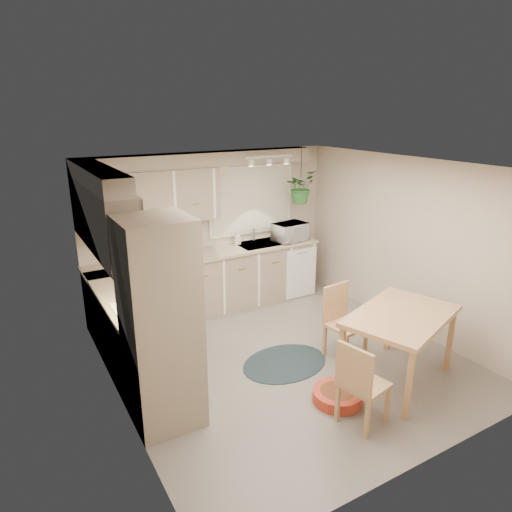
% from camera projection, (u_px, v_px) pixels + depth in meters
% --- Properties ---
extents(floor, '(4.20, 4.20, 0.00)m').
position_uv_depth(floor, '(284.00, 358.00, 5.75)').
color(floor, slate).
rests_on(floor, ground).
extents(ceiling, '(4.20, 4.20, 0.00)m').
position_uv_depth(ceiling, '(289.00, 166.00, 5.00)').
color(ceiling, white).
rests_on(ceiling, wall_back).
extents(wall_back, '(4.00, 0.04, 2.40)m').
position_uv_depth(wall_back, '(212.00, 229.00, 7.11)').
color(wall_back, '#B6A997').
rests_on(wall_back, floor).
extents(wall_front, '(4.00, 0.04, 2.40)m').
position_uv_depth(wall_front, '(432.00, 346.00, 3.65)').
color(wall_front, '#B6A997').
rests_on(wall_front, floor).
extents(wall_left, '(0.04, 4.20, 2.40)m').
position_uv_depth(wall_left, '(115.00, 304.00, 4.43)').
color(wall_left, '#B6A997').
rests_on(wall_left, floor).
extents(wall_right, '(0.04, 4.20, 2.40)m').
position_uv_depth(wall_right, '(406.00, 245.00, 6.33)').
color(wall_right, '#B6A997').
rests_on(wall_right, floor).
extents(base_cab_left, '(0.60, 1.85, 0.90)m').
position_uv_depth(base_cab_left, '(128.00, 330.00, 5.52)').
color(base_cab_left, gray).
rests_on(base_cab_left, floor).
extents(base_cab_back, '(3.60, 0.60, 0.90)m').
position_uv_depth(base_cab_back, '(210.00, 283.00, 7.00)').
color(base_cab_back, gray).
rests_on(base_cab_back, floor).
extents(counter_left, '(0.64, 1.89, 0.04)m').
position_uv_depth(counter_left, '(126.00, 294.00, 5.38)').
color(counter_left, tan).
rests_on(counter_left, base_cab_left).
extents(counter_back, '(3.64, 0.64, 0.04)m').
position_uv_depth(counter_back, '(209.00, 254.00, 6.84)').
color(counter_back, tan).
rests_on(counter_back, base_cab_back).
extents(oven_stack, '(0.65, 0.65, 2.10)m').
position_uv_depth(oven_stack, '(161.00, 325.00, 4.32)').
color(oven_stack, gray).
rests_on(oven_stack, floor).
extents(wall_oven_face, '(0.02, 0.56, 0.58)m').
position_uv_depth(wall_oven_face, '(192.00, 318.00, 4.47)').
color(wall_oven_face, silver).
rests_on(wall_oven_face, oven_stack).
extents(upper_cab_left, '(0.35, 2.00, 0.75)m').
position_uv_depth(upper_cab_left, '(104.00, 218.00, 5.14)').
color(upper_cab_left, gray).
rests_on(upper_cab_left, wall_left).
extents(upper_cab_back, '(2.00, 0.35, 0.75)m').
position_uv_depth(upper_cab_back, '(150.00, 198.00, 6.29)').
color(upper_cab_back, gray).
rests_on(upper_cab_back, wall_back).
extents(soffit_left, '(0.30, 2.00, 0.20)m').
position_uv_depth(soffit_left, '(97.00, 176.00, 4.98)').
color(soffit_left, '#B6A997').
rests_on(soffit_left, wall_left).
extents(soffit_back, '(3.60, 0.30, 0.20)m').
position_uv_depth(soffit_back, '(201.00, 159.00, 6.54)').
color(soffit_back, '#B6A997').
rests_on(soffit_back, wall_back).
extents(cooktop, '(0.52, 0.58, 0.02)m').
position_uv_depth(cooktop, '(140.00, 309.00, 4.91)').
color(cooktop, silver).
rests_on(cooktop, counter_left).
extents(range_hood, '(0.40, 0.60, 0.14)m').
position_uv_depth(range_hood, '(135.00, 270.00, 4.75)').
color(range_hood, silver).
rests_on(range_hood, upper_cab_left).
extents(window_blinds, '(1.40, 0.02, 1.00)m').
position_uv_depth(window_blinds, '(252.00, 200.00, 7.29)').
color(window_blinds, silver).
rests_on(window_blinds, wall_back).
extents(window_frame, '(1.50, 0.02, 1.10)m').
position_uv_depth(window_frame, '(251.00, 200.00, 7.30)').
color(window_frame, silver).
rests_on(window_frame, wall_back).
extents(sink, '(0.70, 0.48, 0.10)m').
position_uv_depth(sink, '(260.00, 246.00, 7.28)').
color(sink, '#A9ACB1').
rests_on(sink, counter_back).
extents(dishwasher_front, '(0.58, 0.02, 0.83)m').
position_uv_depth(dishwasher_front, '(301.00, 273.00, 7.46)').
color(dishwasher_front, silver).
rests_on(dishwasher_front, base_cab_back).
extents(track_light_bar, '(0.80, 0.04, 0.04)m').
position_uv_depth(track_light_bar, '(269.00, 157.00, 6.63)').
color(track_light_bar, silver).
rests_on(track_light_bar, ceiling).
extents(wall_clock, '(0.30, 0.03, 0.30)m').
position_uv_depth(wall_clock, '(220.00, 165.00, 6.85)').
color(wall_clock, '#E8BD52').
rests_on(wall_clock, wall_back).
extents(dining_table, '(1.55, 1.29, 0.84)m').
position_uv_depth(dining_table, '(398.00, 347.00, 5.18)').
color(dining_table, tan).
rests_on(dining_table, floor).
extents(chair_left, '(0.51, 0.51, 0.91)m').
position_uv_depth(chair_left, '(364.00, 382.00, 4.46)').
color(chair_left, tan).
rests_on(chair_left, floor).
extents(chair_back, '(0.49, 0.49, 0.93)m').
position_uv_depth(chair_back, '(346.00, 324.00, 5.64)').
color(chair_back, tan).
rests_on(chair_back, floor).
extents(braided_rug, '(1.18, 0.92, 0.01)m').
position_uv_depth(braided_rug, '(285.00, 363.00, 5.64)').
color(braided_rug, black).
rests_on(braided_rug, floor).
extents(pet_bed, '(0.66, 0.66, 0.12)m').
position_uv_depth(pet_bed, '(337.00, 396.00, 4.90)').
color(pet_bed, '#C53E27').
rests_on(pet_bed, floor).
extents(microwave, '(0.57, 0.37, 0.36)m').
position_uv_depth(microwave, '(290.00, 230.00, 7.37)').
color(microwave, silver).
rests_on(microwave, counter_back).
extents(soap_bottle, '(0.14, 0.22, 0.09)m').
position_uv_depth(soap_bottle, '(237.00, 242.00, 7.22)').
color(soap_bottle, silver).
rests_on(soap_bottle, counter_back).
extents(hanging_plant, '(0.62, 0.65, 0.40)m').
position_uv_depth(hanging_plant, '(300.00, 190.00, 7.26)').
color(hanging_plant, '#29682A').
rests_on(hanging_plant, ceiling).
extents(coffee_maker, '(0.22, 0.25, 0.31)m').
position_uv_depth(coffee_maker, '(162.00, 249.00, 6.46)').
color(coffee_maker, black).
rests_on(coffee_maker, counter_back).
extents(toaster, '(0.30, 0.22, 0.17)m').
position_uv_depth(toaster, '(192.00, 249.00, 6.72)').
color(toaster, '#A9ACB1').
rests_on(toaster, counter_back).
extents(knife_block, '(0.11, 0.11, 0.23)m').
position_uv_depth(knife_block, '(193.00, 246.00, 6.75)').
color(knife_block, tan).
rests_on(knife_block, counter_back).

